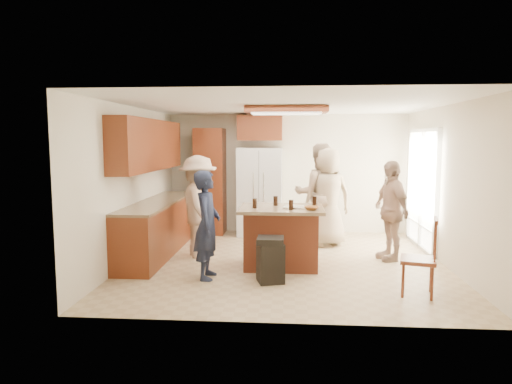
# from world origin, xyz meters

# --- Properties ---
(person_front_left) EXTENTS (0.42, 0.57, 1.54)m
(person_front_left) POSITION_xyz_m (-1.09, -0.95, 0.77)
(person_front_left) COLOR #1C2238
(person_front_left) RESTS_ON ground
(person_behind_left) EXTENTS (0.95, 0.62, 1.90)m
(person_behind_left) POSITION_xyz_m (0.61, 1.36, 0.95)
(person_behind_left) COLOR tan
(person_behind_left) RESTS_ON ground
(person_behind_right) EXTENTS (1.00, 0.77, 1.83)m
(person_behind_right) POSITION_xyz_m (0.76, 1.22, 0.91)
(person_behind_right) COLOR tan
(person_behind_right) RESTS_ON ground
(person_side_right) EXTENTS (0.74, 1.06, 1.63)m
(person_side_right) POSITION_xyz_m (1.71, 0.28, 0.82)
(person_side_right) COLOR tan
(person_side_right) RESTS_ON ground
(person_counter) EXTENTS (0.91, 1.22, 1.71)m
(person_counter) POSITION_xyz_m (-1.46, 0.25, 0.85)
(person_counter) COLOR tan
(person_counter) RESTS_ON ground
(left_cabinetry) EXTENTS (0.64, 3.00, 2.30)m
(left_cabinetry) POSITION_xyz_m (-2.24, 0.40, 0.96)
(left_cabinetry) COLOR maroon
(left_cabinetry) RESTS_ON ground
(back_wall_units) EXTENTS (1.80, 0.60, 2.45)m
(back_wall_units) POSITION_xyz_m (-1.33, 2.20, 1.38)
(back_wall_units) COLOR maroon
(back_wall_units) RESTS_ON ground
(refrigerator) EXTENTS (0.90, 0.76, 1.80)m
(refrigerator) POSITION_xyz_m (-0.55, 2.12, 0.90)
(refrigerator) COLOR white
(refrigerator) RESTS_ON ground
(kitchen_island) EXTENTS (1.28, 1.03, 0.93)m
(kitchen_island) POSITION_xyz_m (-0.06, -0.25, 0.47)
(kitchen_island) COLOR #A4462A
(kitchen_island) RESTS_ON ground
(island_items) EXTENTS (1.02, 0.60, 0.15)m
(island_items) POSITION_xyz_m (0.17, -0.35, 0.97)
(island_items) COLOR silver
(island_items) RESTS_ON kitchen_island
(trash_bin) EXTENTS (0.42, 0.42, 0.63)m
(trash_bin) POSITION_xyz_m (-0.19, -1.07, 0.32)
(trash_bin) COLOR black
(trash_bin) RESTS_ON ground
(spindle_chair) EXTENTS (0.51, 0.51, 0.99)m
(spindle_chair) POSITION_xyz_m (1.71, -1.47, 0.45)
(spindle_chair) COLOR maroon
(spindle_chair) RESTS_ON ground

